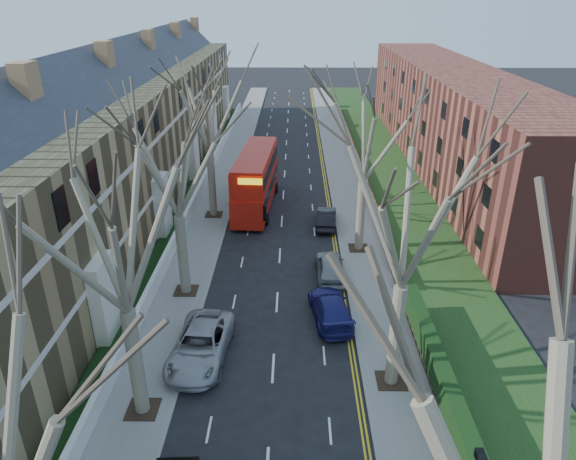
{
  "coord_description": "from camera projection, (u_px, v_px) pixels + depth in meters",
  "views": [
    {
      "loc": [
        1.01,
        -11.27,
        17.09
      ],
      "look_at": [
        0.62,
        18.78,
        3.05
      ],
      "focal_mm": 32.0,
      "sensor_mm": 36.0,
      "label": 1
    }
  ],
  "objects": [
    {
      "name": "double_decker_bus",
      "position": [
        256.0,
        181.0,
        43.76
      ],
      "size": [
        3.45,
        11.54,
        4.75
      ],
      "rotation": [
        0.0,
        0.0,
        3.07
      ],
      "color": "#B0170C",
      "rests_on": "ground"
    },
    {
      "name": "car_right_far",
      "position": [
        326.0,
        218.0,
        40.78
      ],
      "size": [
        1.84,
        4.41,
        1.42
      ],
      "primitive_type": "imported",
      "rotation": [
        0.0,
        0.0,
        3.06
      ],
      "color": "black",
      "rests_on": "ground"
    },
    {
      "name": "car_right_near",
      "position": [
        331.0,
        308.0,
        29.14
      ],
      "size": [
        2.66,
        5.21,
        1.45
      ],
      "primitive_type": "imported",
      "rotation": [
        0.0,
        0.0,
        3.27
      ],
      "color": "navy",
      "rests_on": "ground"
    },
    {
      "name": "grass_verge_right",
      "position": [
        387.0,
        173.0,
        52.59
      ],
      "size": [
        6.0,
        102.0,
        0.06
      ],
      "color": "#1A3814",
      "rests_on": "ground"
    },
    {
      "name": "front_wall_left",
      "position": [
        197.0,
        196.0,
        45.37
      ],
      "size": [
        0.3,
        78.0,
        1.0
      ],
      "color": "white",
      "rests_on": "ground"
    },
    {
      "name": "flats_right",
      "position": [
        450.0,
        117.0,
        54.09
      ],
      "size": [
        13.97,
        54.0,
        10.0
      ],
      "color": "brown",
      "rests_on": "ground"
    },
    {
      "name": "car_right_mid",
      "position": [
        330.0,
        267.0,
        33.41
      ],
      "size": [
        1.99,
        4.62,
        1.55
      ],
      "primitive_type": "imported",
      "rotation": [
        0.0,
        0.0,
        3.18
      ],
      "color": "gray",
      "rests_on": "ground"
    },
    {
      "name": "tree_right_mid",
      "position": [
        411.0,
        198.0,
        20.59
      ],
      "size": [
        10.5,
        10.5,
        14.71
      ],
      "color": "#746953",
      "rests_on": "ground"
    },
    {
      "name": "pavement_left",
      "position": [
        226.0,
        173.0,
        52.83
      ],
      "size": [
        3.0,
        102.0,
        0.12
      ],
      "primitive_type": "cube",
      "color": "slate",
      "rests_on": "ground"
    },
    {
      "name": "tree_right_far",
      "position": [
        367.0,
        124.0,
        33.4
      ],
      "size": [
        10.15,
        10.15,
        14.22
      ],
      "color": "#746953",
      "rests_on": "ground"
    },
    {
      "name": "car_left_far",
      "position": [
        201.0,
        345.0,
        25.98
      ],
      "size": [
        3.12,
        5.97,
        1.61
      ],
      "primitive_type": "imported",
      "rotation": [
        0.0,
        0.0,
        -0.08
      ],
      "color": "#9F9FA4",
      "rests_on": "ground"
    },
    {
      "name": "tree_left_mid",
      "position": [
        112.0,
        216.0,
        18.91
      ],
      "size": [
        10.5,
        10.5,
        14.71
      ],
      "color": "#746953",
      "rests_on": "ground"
    },
    {
      "name": "tree_left_far",
      "position": [
        172.0,
        149.0,
        28.1
      ],
      "size": [
        10.15,
        10.15,
        14.22
      ],
      "color": "#746953",
      "rests_on": "ground"
    },
    {
      "name": "tree_left_dist",
      "position": [
        206.0,
        100.0,
        38.84
      ],
      "size": [
        10.5,
        10.5,
        14.71
      ],
      "color": "#746953",
      "rests_on": "ground"
    },
    {
      "name": "pavement_right",
      "position": [
        343.0,
        173.0,
        52.69
      ],
      "size": [
        3.0,
        102.0,
        0.12
      ],
      "primitive_type": "cube",
      "color": "slate",
      "rests_on": "ground"
    },
    {
      "name": "terrace_left",
      "position": [
        122.0,
        141.0,
        43.36
      ],
      "size": [
        9.7,
        78.0,
        13.6
      ],
      "color": "olive",
      "rests_on": "ground"
    }
  ]
}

